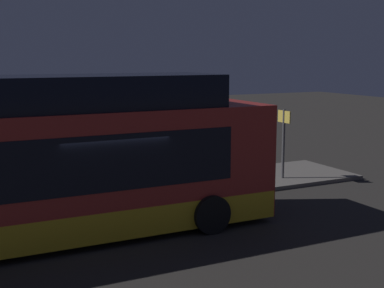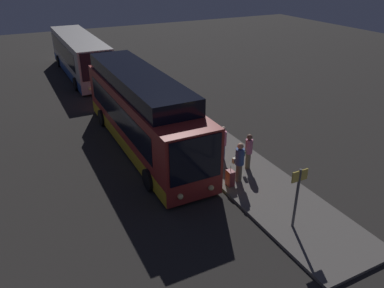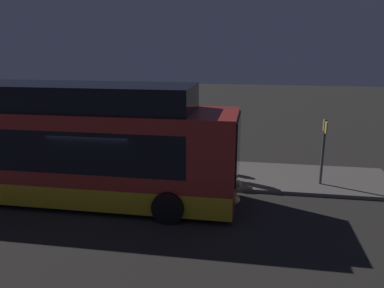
{
  "view_description": "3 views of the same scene",
  "coord_description": "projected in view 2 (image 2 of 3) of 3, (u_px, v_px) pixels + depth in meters",
  "views": [
    {
      "loc": [
        -3.7,
        -12.27,
        4.32
      ],
      "look_at": [
        2.78,
        0.73,
        1.93
      ],
      "focal_mm": 50.0,
      "sensor_mm": 36.0,
      "label": 1
    },
    {
      "loc": [
        15.34,
        -5.63,
        8.94
      ],
      "look_at": [
        2.78,
        0.73,
        1.93
      ],
      "focal_mm": 35.0,
      "sensor_mm": 36.0,
      "label": 2
    },
    {
      "loc": [
        4.74,
        -10.93,
        5.04
      ],
      "look_at": [
        2.78,
        0.73,
        1.93
      ],
      "focal_mm": 35.0,
      "sensor_mm": 36.0,
      "label": 3
    }
  ],
  "objects": [
    {
      "name": "platform",
      "position": [
        210.0,
        145.0,
        19.78
      ],
      "size": [
        20.0,
        3.24,
        0.13
      ],
      "color": "#605B56",
      "rests_on": "ground"
    },
    {
      "name": "bus_second",
      "position": [
        80.0,
        56.0,
        31.31
      ],
      "size": [
        12.19,
        2.89,
        3.21
      ],
      "color": "#B2ADA8",
      "rests_on": "ground"
    },
    {
      "name": "passenger_with_bags",
      "position": [
        248.0,
        150.0,
        17.09
      ],
      "size": [
        0.43,
        0.57,
        1.73
      ],
      "rotation": [
        0.0,
        0.0,
        2.87
      ],
      "color": "#6B604C",
      "rests_on": "platform"
    },
    {
      "name": "suitcase",
      "position": [
        230.0,
        178.0,
        16.05
      ],
      "size": [
        0.37,
        0.27,
        0.94
      ],
      "color": "maroon",
      "rests_on": "platform"
    },
    {
      "name": "ground",
      "position": [
        154.0,
        160.0,
        18.51
      ],
      "size": [
        80.0,
        80.0,
        0.0
      ],
      "primitive_type": "plane",
      "color": "#2B2826"
    },
    {
      "name": "passenger_waiting",
      "position": [
        239.0,
        161.0,
        16.07
      ],
      "size": [
        0.57,
        0.4,
        1.85
      ],
      "rotation": [
        0.0,
        0.0,
        1.62
      ],
      "color": "#6B604C",
      "rests_on": "platform"
    },
    {
      "name": "bus_lead",
      "position": [
        142.0,
        114.0,
        19.17
      ],
      "size": [
        12.0,
        2.8,
        3.88
      ],
      "color": "maroon",
      "rests_on": "ground"
    },
    {
      "name": "sign_post",
      "position": [
        297.0,
        192.0,
        13.05
      ],
      "size": [
        0.1,
        0.67,
        2.4
      ],
      "color": "#4C4C51",
      "rests_on": "platform"
    },
    {
      "name": "passenger_boarding",
      "position": [
        223.0,
        142.0,
        17.84
      ],
      "size": [
        0.4,
        0.4,
        1.74
      ],
      "rotation": [
        0.0,
        0.0,
        1.71
      ],
      "color": "#4C476B",
      "rests_on": "platform"
    }
  ]
}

